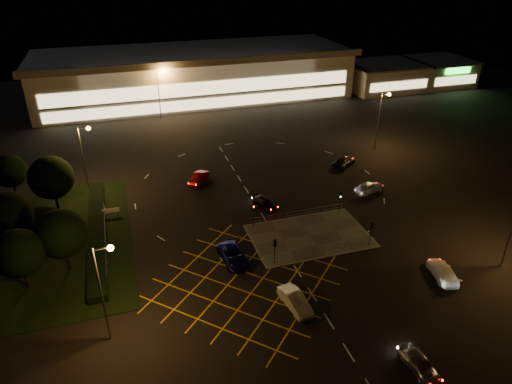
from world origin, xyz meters
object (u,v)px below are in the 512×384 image
object	(u,v)px
signal_ne	(340,197)
car_approach_white	(443,271)
signal_sw	(275,247)
signal_nw	(254,211)
car_near_silver	(419,363)
car_left_blue	(234,256)
signal_se	(371,229)
car_queue_white	(295,301)
car_far_dkgrey	(265,203)
car_circ_red	(199,178)
car_east_grey	(343,162)
car_right_silver	(369,187)

from	to	relation	value
signal_ne	car_approach_white	world-z (taller)	signal_ne
signal_sw	signal_nw	xyz separation A→B (m)	(0.00, 7.99, 0.00)
car_near_silver	car_left_blue	xyz separation A→B (m)	(-11.02, 19.24, 0.06)
signal_ne	car_approach_white	bearing A→B (deg)	-73.71
signal_se	car_queue_white	distance (m)	14.40
signal_se	car_near_silver	size ratio (longest dim) A/B	0.76
signal_se	car_far_dkgrey	distance (m)	15.54
car_circ_red	car_east_grey	distance (m)	23.68
signal_se	car_circ_red	xyz separation A→B (m)	(-16.22, 22.57, -1.65)
signal_se	car_circ_red	size ratio (longest dim) A/B	0.72
car_right_silver	car_east_grey	world-z (taller)	car_right_silver
car_right_silver	signal_sw	bearing A→B (deg)	108.20
car_queue_white	car_far_dkgrey	bearing A→B (deg)	71.32
car_circ_red	signal_sw	bearing A→B (deg)	-41.85
car_circ_red	car_east_grey	xyz separation A→B (m)	(23.65, -1.25, -0.04)
car_far_dkgrey	signal_ne	bearing A→B (deg)	-47.11
signal_sw	car_right_silver	distance (m)	22.45
car_approach_white	signal_nw	bearing A→B (deg)	-29.92
signal_ne	car_circ_red	xyz separation A→B (m)	(-16.22, 14.58, -1.65)
signal_ne	car_far_dkgrey	world-z (taller)	signal_ne
signal_se	car_queue_white	bearing A→B (deg)	30.05
car_left_blue	signal_se	bearing A→B (deg)	-11.56
car_near_silver	car_east_grey	bearing A→B (deg)	67.81
signal_ne	car_east_grey	xyz separation A→B (m)	(7.43, 13.33, -1.68)
car_approach_white	signal_se	bearing A→B (deg)	-45.70
car_queue_white	car_approach_white	bearing A→B (deg)	-10.28
car_queue_white	car_left_blue	bearing A→B (deg)	104.26
signal_nw	car_left_blue	size ratio (longest dim) A/B	0.57
signal_sw	car_near_silver	bearing A→B (deg)	111.28
car_queue_white	signal_sw	bearing A→B (deg)	78.00
car_far_dkgrey	car_approach_white	world-z (taller)	car_approach_white
signal_sw	car_right_silver	xyz separation A→B (m)	(18.86, 12.07, -1.58)
car_circ_red	car_east_grey	size ratio (longest dim) A/B	0.89
signal_se	signal_nw	bearing A→B (deg)	-33.65
signal_sw	car_circ_red	bearing A→B (deg)	-79.42
signal_se	car_near_silver	distance (m)	18.21
signal_sw	car_east_grey	size ratio (longest dim) A/B	0.64
signal_nw	car_left_blue	distance (m)	7.62
car_near_silver	car_right_silver	size ratio (longest dim) A/B	0.90
signal_ne	car_east_grey	bearing A→B (deg)	60.86
signal_sw	car_right_silver	size ratio (longest dim) A/B	0.68
signal_se	signal_ne	xyz separation A→B (m)	(0.00, 7.99, 0.00)
signal_nw	car_right_silver	bearing A→B (deg)	12.22
car_far_dkgrey	car_circ_red	size ratio (longest dim) A/B	0.97
car_far_dkgrey	car_circ_red	distance (m)	12.35
car_near_silver	car_right_silver	distance (m)	31.82
car_left_blue	car_approach_white	size ratio (longest dim) A/B	1.10
car_circ_red	car_left_blue	bearing A→B (deg)	-52.55
car_far_dkgrey	car_circ_red	xyz separation A→B (m)	(-7.23, 10.01, 0.11)
signal_nw	car_far_dkgrey	xyz separation A→B (m)	(3.01, 4.57, -1.75)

